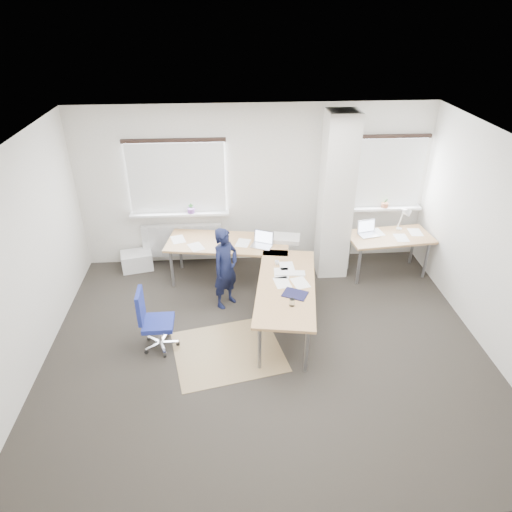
{
  "coord_description": "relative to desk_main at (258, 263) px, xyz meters",
  "views": [
    {
      "loc": [
        -0.48,
        -4.87,
        4.26
      ],
      "look_at": [
        -0.08,
        0.9,
        0.94
      ],
      "focal_mm": 32.0,
      "sensor_mm": 36.0,
      "label": 1
    }
  ],
  "objects": [
    {
      "name": "task_chair",
      "position": [
        -1.46,
        -1.01,
        -0.43
      ],
      "size": [
        0.51,
        0.5,
        0.93
      ],
      "rotation": [
        0.0,
        0.0,
        0.01
      ],
      "color": "navy",
      "rests_on": "ground"
    },
    {
      "name": "room_shell",
      "position": [
        0.22,
        -0.66,
        1.05
      ],
      "size": [
        6.04,
        5.04,
        2.82
      ],
      "color": "beige",
      "rests_on": "ground"
    },
    {
      "name": "person",
      "position": [
        -0.5,
        -0.05,
        -0.03
      ],
      "size": [
        0.56,
        0.57,
        1.32
      ],
      "primitive_type": "imported",
      "rotation": [
        0.0,
        0.0,
        0.81
      ],
      "color": "black",
      "rests_on": "ground"
    },
    {
      "name": "desk_side",
      "position": [
        2.28,
        0.69,
        -0.01
      ],
      "size": [
        1.46,
        0.83,
        1.22
      ],
      "rotation": [
        0.0,
        0.0,
        0.1
      ],
      "color": "#9F7144",
      "rests_on": "ground"
    },
    {
      "name": "ground",
      "position": [
        0.03,
        -1.11,
        -0.69
      ],
      "size": [
        6.0,
        6.0,
        0.0
      ],
      "primitive_type": "plane",
      "color": "#292621",
      "rests_on": "ground"
    },
    {
      "name": "floor_mat",
      "position": [
        -0.5,
        -1.18,
        -0.69
      ],
      "size": [
        1.66,
        1.49,
        0.01
      ],
      "primitive_type": "cube",
      "rotation": [
        0.0,
        0.0,
        0.21
      ],
      "color": "#90764F",
      "rests_on": "ground"
    },
    {
      "name": "desk_main",
      "position": [
        0.0,
        0.0,
        0.0
      ],
      "size": [
        2.4,
        2.95,
        0.96
      ],
      "rotation": [
        0.0,
        0.0,
        -0.16
      ],
      "color": "#9F7144",
      "rests_on": "ground"
    },
    {
      "name": "white_crate",
      "position": [
        -2.08,
        1.14,
        -0.53
      ],
      "size": [
        0.6,
        0.48,
        0.32
      ],
      "primitive_type": "cube",
      "rotation": [
        0.0,
        0.0,
        0.22
      ],
      "color": "white",
      "rests_on": "ground"
    }
  ]
}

